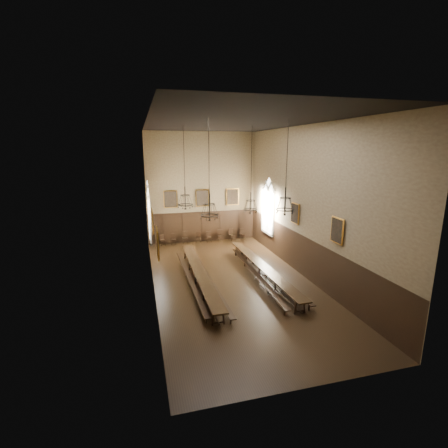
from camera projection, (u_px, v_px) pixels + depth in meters
name	position (u px, v px, depth m)	size (l,w,h in m)	color
floor	(232.00, 282.00, 19.11)	(9.00, 18.00, 0.02)	black
ceiling	(233.00, 122.00, 17.06)	(9.00, 18.00, 0.02)	black
wall_back	(202.00, 188.00, 26.57)	(9.00, 0.02, 9.00)	#847551
wall_front	(318.00, 258.00, 9.60)	(9.00, 0.02, 9.00)	#847551
wall_left	(150.00, 210.00, 16.96)	(0.02, 18.00, 9.00)	#847551
wall_right	(306.00, 203.00, 19.21)	(0.02, 18.00, 9.00)	#847551
wainscot_panelling	(232.00, 262.00, 18.82)	(9.00, 18.00, 2.50)	black
table_left	(200.00, 277.00, 18.72)	(0.82, 10.32, 0.80)	black
table_right	(263.00, 272.00, 19.61)	(0.90, 10.13, 0.79)	black
bench_left_outer	(190.00, 280.00, 18.63)	(0.39, 9.55, 0.43)	black
bench_left_inner	(208.00, 279.00, 18.73)	(0.42, 9.98, 0.45)	black
bench_right_inner	(255.00, 275.00, 19.43)	(0.60, 9.66, 0.43)	black
bench_right_outer	(271.00, 273.00, 19.73)	(0.61, 9.50, 0.43)	black
chair_0	(162.00, 242.00, 26.20)	(0.49, 0.49, 0.87)	black
chair_1	(173.00, 241.00, 26.51)	(0.43, 0.43, 0.86)	black
chair_2	(185.00, 240.00, 26.77)	(0.45, 0.45, 1.00)	black
chair_3	(198.00, 240.00, 26.93)	(0.50, 0.50, 0.90)	black
chair_4	(209.00, 239.00, 27.20)	(0.39, 0.39, 0.87)	black
chair_5	(220.00, 238.00, 27.44)	(0.45, 0.45, 0.96)	black
chair_6	(232.00, 237.00, 27.72)	(0.56, 0.56, 0.99)	black
chair_7	(242.00, 236.00, 27.96)	(0.42, 0.42, 0.94)	black
chandelier_back_left	(185.00, 200.00, 20.11)	(0.92, 0.92, 4.92)	black
chandelier_back_right	(251.00, 204.00, 20.52)	(0.89, 0.89, 5.28)	black
chandelier_front_left	(209.00, 209.00, 15.24)	(0.84, 0.84, 4.57)	black
chandelier_front_right	(285.00, 204.00, 16.16)	(0.90, 0.90, 4.48)	black
portrait_back_0	(170.00, 199.00, 25.98)	(1.10, 0.12, 1.40)	gold
portrait_back_1	(202.00, 198.00, 26.63)	(1.10, 0.12, 1.40)	gold
portrait_back_2	(233.00, 197.00, 27.28)	(1.10, 0.12, 1.40)	gold
portrait_left_0	(152.00, 221.00, 18.12)	(0.12, 1.00, 1.30)	gold
portrait_left_1	(157.00, 243.00, 13.88)	(0.12, 1.00, 1.30)	gold
portrait_right_0	(295.00, 213.00, 20.30)	(0.12, 1.00, 1.30)	gold
portrait_right_1	(337.00, 230.00, 16.06)	(0.12, 1.00, 1.30)	gold
window_right	(268.00, 206.00, 24.62)	(0.20, 2.20, 4.60)	white
window_left	(149.00, 212.00, 22.41)	(0.20, 2.20, 4.60)	white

